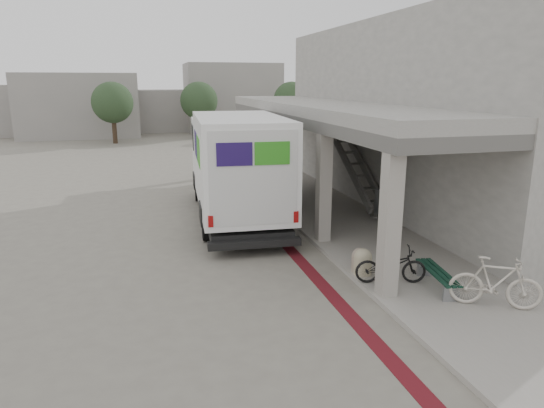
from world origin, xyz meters
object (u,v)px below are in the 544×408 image
object	(u,v)px
utility_cabinet	(386,205)
bench	(437,276)
bicycle_black	(391,265)
bicycle_cream	(496,282)
fedex_truck	(236,164)

from	to	relation	value
utility_cabinet	bench	bearing A→B (deg)	-119.88
bench	utility_cabinet	world-z (taller)	utility_cabinet
bench	bicycle_black	world-z (taller)	bicycle_black
bicycle_cream	bench	bearing A→B (deg)	56.90
utility_cabinet	bicycle_cream	distance (m)	6.77
utility_cabinet	bicycle_black	world-z (taller)	utility_cabinet
fedex_truck	bench	xyz separation A→B (m)	(3.26, -7.51, -1.56)
bench	bicycle_cream	xyz separation A→B (m)	(0.58, -1.19, 0.27)
fedex_truck	utility_cabinet	xyz separation A→B (m)	(4.85, -2.00, -1.32)
fedex_truck	bicycle_cream	distance (m)	9.60
bicycle_black	bicycle_cream	xyz separation A→B (m)	(1.49, -1.73, 0.12)
utility_cabinet	bicycle_black	bearing A→B (deg)	-130.52
bench	bicycle_black	distance (m)	1.07
bench	bicycle_black	bearing A→B (deg)	158.57
fedex_truck	utility_cabinet	bearing A→B (deg)	-18.44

